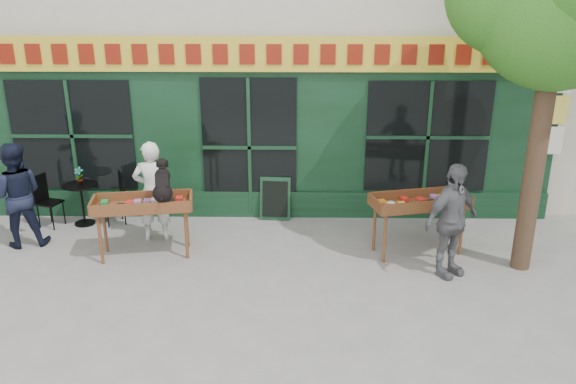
# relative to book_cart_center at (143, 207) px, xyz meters

# --- Properties ---
(ground) EXTENTS (80.00, 80.00, 0.00)m
(ground) POSITION_rel_book_cart_center_xyz_m (1.55, -0.62, -0.82)
(ground) COLOR slate
(ground) RESTS_ON ground
(book_cart_center) EXTENTS (1.58, 0.86, 0.99)m
(book_cart_center) POSITION_rel_book_cart_center_xyz_m (0.00, 0.00, 0.00)
(book_cart_center) COLOR brown
(book_cart_center) RESTS_ON ground
(dog) EXTENTS (0.43, 0.65, 0.60)m
(dog) POSITION_rel_book_cart_center_xyz_m (0.35, -0.05, 0.47)
(dog) COLOR black
(dog) RESTS_ON book_cart_center
(woman) EXTENTS (0.68, 0.51, 1.72)m
(woman) POSITION_rel_book_cart_center_xyz_m (-0.00, 0.65, 0.04)
(woman) COLOR silver
(woman) RESTS_ON ground
(book_cart_right) EXTENTS (1.60, 0.95, 0.99)m
(book_cart_right) POSITION_rel_book_cart_center_xyz_m (4.35, 0.17, 0.00)
(book_cart_right) COLOR brown
(book_cart_right) RESTS_ON ground
(man_right) EXTENTS (1.07, 0.91, 1.72)m
(man_right) POSITION_rel_book_cart_center_xyz_m (4.65, -0.58, 0.04)
(man_right) COLOR #59595E
(man_right) RESTS_ON ground
(bistro_table) EXTENTS (0.60, 0.60, 0.76)m
(bistro_table) POSITION_rel_book_cart_center_xyz_m (-1.46, 1.27, -0.28)
(bistro_table) COLOR black
(bistro_table) RESTS_ON ground
(bistro_chair_left) EXTENTS (0.45, 0.45, 0.95)m
(bistro_chair_left) POSITION_rel_book_cart_center_xyz_m (-2.10, 1.19, -0.26)
(bistro_chair_left) COLOR black
(bistro_chair_left) RESTS_ON ground
(bistro_chair_right) EXTENTS (0.49, 0.49, 0.95)m
(bistro_chair_right) POSITION_rel_book_cart_center_xyz_m (-0.83, 1.36, -0.26)
(bistro_chair_right) COLOR black
(bistro_chair_right) RESTS_ON ground
(potted_plant) EXTENTS (0.17, 0.12, 0.32)m
(potted_plant) POSITION_rel_book_cart_center_xyz_m (-1.46, 1.27, 0.10)
(potted_plant) COLOR gray
(potted_plant) RESTS_ON bistro_table
(man_left) EXTENTS (1.01, 0.89, 1.75)m
(man_left) POSITION_rel_book_cart_center_xyz_m (-2.16, 0.37, 0.05)
(man_left) COLOR black
(man_left) RESTS_ON ground
(chalkboard) EXTENTS (0.57, 0.23, 0.79)m
(chalkboard) POSITION_rel_book_cart_center_xyz_m (2.01, 1.57, -0.42)
(chalkboard) COLOR black
(chalkboard) RESTS_ON ground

